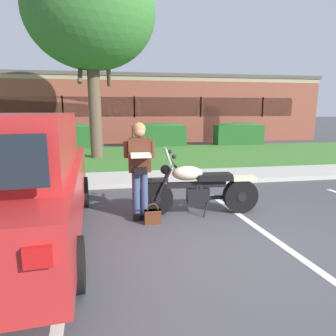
{
  "coord_description": "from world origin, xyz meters",
  "views": [
    {
      "loc": [
        -1.55,
        -3.86,
        1.91
      ],
      "look_at": [
        -0.65,
        1.47,
        0.85
      ],
      "focal_mm": 31.76,
      "sensor_mm": 36.0,
      "label": 1
    }
  ],
  "objects_px": {
    "rider_person": "(140,163)",
    "handbag": "(153,215)",
    "shade_tree": "(91,14)",
    "hedge_center_right": "(239,133)",
    "brick_building": "(130,109)",
    "parked_suv_adjacent": "(9,180)",
    "motorcycle": "(203,188)",
    "hedge_left": "(72,136)",
    "hedge_center_left": "(159,134)"
  },
  "relations": [
    {
      "from": "shade_tree",
      "to": "hedge_center_left",
      "type": "height_order",
      "value": "shade_tree"
    },
    {
      "from": "rider_person",
      "to": "shade_tree",
      "type": "height_order",
      "value": "shade_tree"
    },
    {
      "from": "motorcycle",
      "to": "parked_suv_adjacent",
      "type": "bearing_deg",
      "value": -165.52
    },
    {
      "from": "rider_person",
      "to": "hedge_center_left",
      "type": "height_order",
      "value": "rider_person"
    },
    {
      "from": "motorcycle",
      "to": "brick_building",
      "type": "distance_m",
      "value": 17.42
    },
    {
      "from": "shade_tree",
      "to": "handbag",
      "type": "bearing_deg",
      "value": -79.19
    },
    {
      "from": "parked_suv_adjacent",
      "to": "hedge_left",
      "type": "xyz_separation_m",
      "value": [
        -0.76,
        11.05,
        -0.3
      ]
    },
    {
      "from": "parked_suv_adjacent",
      "to": "brick_building",
      "type": "xyz_separation_m",
      "value": [
        2.5,
        18.14,
        1.03
      ]
    },
    {
      "from": "motorcycle",
      "to": "parked_suv_adjacent",
      "type": "xyz_separation_m",
      "value": [
        -3.04,
        -0.78,
        0.47
      ]
    },
    {
      "from": "hedge_center_right",
      "to": "brick_building",
      "type": "xyz_separation_m",
      "value": [
        -5.53,
        7.08,
        1.34
      ]
    },
    {
      "from": "handbag",
      "to": "hedge_center_left",
      "type": "bearing_deg",
      "value": 81.52
    },
    {
      "from": "rider_person",
      "to": "hedge_center_left",
      "type": "bearing_deg",
      "value": 80.31
    },
    {
      "from": "motorcycle",
      "to": "handbag",
      "type": "relative_size",
      "value": 6.23
    },
    {
      "from": "shade_tree",
      "to": "hedge_center_left",
      "type": "xyz_separation_m",
      "value": [
        2.96,
        3.42,
        -4.68
      ]
    },
    {
      "from": "rider_person",
      "to": "handbag",
      "type": "distance_m",
      "value": 0.92
    },
    {
      "from": "handbag",
      "to": "shade_tree",
      "type": "relative_size",
      "value": 0.05
    },
    {
      "from": "shade_tree",
      "to": "brick_building",
      "type": "height_order",
      "value": "shade_tree"
    },
    {
      "from": "hedge_center_left",
      "to": "brick_building",
      "type": "relative_size",
      "value": 0.12
    },
    {
      "from": "hedge_center_right",
      "to": "parked_suv_adjacent",
      "type": "bearing_deg",
      "value": -125.99
    },
    {
      "from": "brick_building",
      "to": "shade_tree",
      "type": "bearing_deg",
      "value": -99.83
    },
    {
      "from": "motorcycle",
      "to": "handbag",
      "type": "xyz_separation_m",
      "value": [
        -0.98,
        -0.35,
        -0.34
      ]
    },
    {
      "from": "rider_person",
      "to": "hedge_center_right",
      "type": "distance_m",
      "value": 12.06
    },
    {
      "from": "handbag",
      "to": "hedge_center_right",
      "type": "distance_m",
      "value": 12.2
    },
    {
      "from": "parked_suv_adjacent",
      "to": "hedge_center_right",
      "type": "relative_size",
      "value": 1.91
    },
    {
      "from": "handbag",
      "to": "hedge_center_left",
      "type": "height_order",
      "value": "hedge_center_left"
    },
    {
      "from": "rider_person",
      "to": "motorcycle",
      "type": "bearing_deg",
      "value": 4.68
    },
    {
      "from": "shade_tree",
      "to": "brick_building",
      "type": "relative_size",
      "value": 0.32
    },
    {
      "from": "rider_person",
      "to": "hedge_center_right",
      "type": "xyz_separation_m",
      "value": [
        6.16,
        10.37,
        -0.36
      ]
    },
    {
      "from": "hedge_left",
      "to": "brick_building",
      "type": "distance_m",
      "value": 7.91
    },
    {
      "from": "shade_tree",
      "to": "brick_building",
      "type": "distance_m",
      "value": 11.17
    },
    {
      "from": "rider_person",
      "to": "parked_suv_adjacent",
      "type": "xyz_separation_m",
      "value": [
        -1.87,
        -0.69,
        -0.05
      ]
    },
    {
      "from": "motorcycle",
      "to": "rider_person",
      "type": "xyz_separation_m",
      "value": [
        -1.17,
        -0.1,
        0.52
      ]
    },
    {
      "from": "rider_person",
      "to": "hedge_left",
      "type": "height_order",
      "value": "rider_person"
    },
    {
      "from": "handbag",
      "to": "hedge_center_right",
      "type": "relative_size",
      "value": 0.14
    },
    {
      "from": "handbag",
      "to": "parked_suv_adjacent",
      "type": "bearing_deg",
      "value": -168.06
    },
    {
      "from": "hedge_left",
      "to": "motorcycle",
      "type": "bearing_deg",
      "value": -69.73
    },
    {
      "from": "motorcycle",
      "to": "hedge_left",
      "type": "bearing_deg",
      "value": 110.27
    },
    {
      "from": "hedge_center_left",
      "to": "brick_building",
      "type": "height_order",
      "value": "brick_building"
    },
    {
      "from": "hedge_center_right",
      "to": "brick_building",
      "type": "distance_m",
      "value": 9.08
    },
    {
      "from": "motorcycle",
      "to": "hedge_center_left",
      "type": "xyz_separation_m",
      "value": [
        0.6,
        10.27,
        0.16
      ]
    },
    {
      "from": "handbag",
      "to": "brick_building",
      "type": "relative_size",
      "value": 0.02
    },
    {
      "from": "rider_person",
      "to": "shade_tree",
      "type": "bearing_deg",
      "value": 99.7
    },
    {
      "from": "motorcycle",
      "to": "hedge_center_right",
      "type": "bearing_deg",
      "value": 64.07
    },
    {
      "from": "parked_suv_adjacent",
      "to": "shade_tree",
      "type": "relative_size",
      "value": 0.67
    },
    {
      "from": "hedge_left",
      "to": "brick_building",
      "type": "relative_size",
      "value": 0.12
    },
    {
      "from": "shade_tree",
      "to": "brick_building",
      "type": "xyz_separation_m",
      "value": [
        1.82,
        10.5,
        -3.34
      ]
    },
    {
      "from": "rider_person",
      "to": "handbag",
      "type": "xyz_separation_m",
      "value": [
        0.19,
        -0.25,
        -0.86
      ]
    },
    {
      "from": "rider_person",
      "to": "parked_suv_adjacent",
      "type": "distance_m",
      "value": 1.99
    },
    {
      "from": "handbag",
      "to": "parked_suv_adjacent",
      "type": "height_order",
      "value": "parked_suv_adjacent"
    },
    {
      "from": "hedge_center_left",
      "to": "parked_suv_adjacent",
      "type": "bearing_deg",
      "value": -108.21
    }
  ]
}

